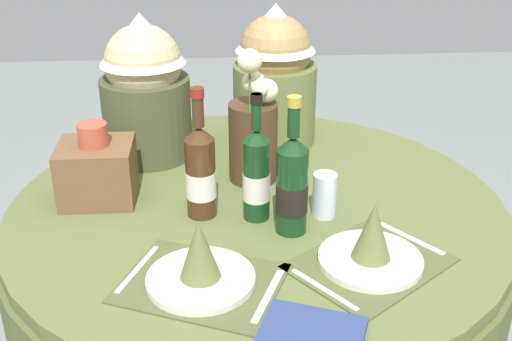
{
  "coord_description": "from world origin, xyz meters",
  "views": [
    {
      "loc": [
        -0.11,
        -1.51,
        1.57
      ],
      "look_at": [
        0.0,
        0.03,
        0.82
      ],
      "focal_mm": 44.52,
      "sensor_mm": 36.0,
      "label": 1
    }
  ],
  "objects_px": {
    "book_on_table": "(311,334)",
    "tumbler_near_left": "(324,195)",
    "place_setting_right": "(371,247)",
    "wine_bottle_centre": "(200,171)",
    "flower_vase": "(253,132)",
    "wine_bottle_right": "(256,174)",
    "wine_bottle_left": "(292,184)",
    "woven_basket_side_left": "(97,170)",
    "gift_tub_back_centre": "(275,70)",
    "place_setting_left": "(200,266)",
    "gift_tub_back_left": "(145,82)",
    "dining_table": "(257,248)"
  },
  "relations": [
    {
      "from": "flower_vase",
      "to": "wine_bottle_right",
      "type": "distance_m",
      "value": 0.22
    },
    {
      "from": "wine_bottle_centre",
      "to": "book_on_table",
      "type": "bearing_deg",
      "value": -66.9
    },
    {
      "from": "book_on_table",
      "to": "woven_basket_side_left",
      "type": "bearing_deg",
      "value": 150.86
    },
    {
      "from": "gift_tub_back_centre",
      "to": "wine_bottle_left",
      "type": "bearing_deg",
      "value": -91.47
    },
    {
      "from": "gift_tub_back_left",
      "to": "wine_bottle_centre",
      "type": "bearing_deg",
      "value": -67.06
    },
    {
      "from": "wine_bottle_left",
      "to": "book_on_table",
      "type": "height_order",
      "value": "wine_bottle_left"
    },
    {
      "from": "place_setting_left",
      "to": "wine_bottle_right",
      "type": "xyz_separation_m",
      "value": [
        0.14,
        0.28,
        0.08
      ]
    },
    {
      "from": "place_setting_right",
      "to": "wine_bottle_centre",
      "type": "xyz_separation_m",
      "value": [
        -0.39,
        0.26,
        0.08
      ]
    },
    {
      "from": "woven_basket_side_left",
      "to": "gift_tub_back_left",
      "type": "bearing_deg",
      "value": 68.09
    },
    {
      "from": "woven_basket_side_left",
      "to": "wine_bottle_right",
      "type": "bearing_deg",
      "value": -17.45
    },
    {
      "from": "book_on_table",
      "to": "dining_table",
      "type": "bearing_deg",
      "value": 118.49
    },
    {
      "from": "flower_vase",
      "to": "dining_table",
      "type": "bearing_deg",
      "value": -89.63
    },
    {
      "from": "place_setting_right",
      "to": "tumbler_near_left",
      "type": "xyz_separation_m",
      "value": [
        -0.07,
        0.23,
        0.01
      ]
    },
    {
      "from": "dining_table",
      "to": "tumbler_near_left",
      "type": "xyz_separation_m",
      "value": [
        0.17,
        -0.08,
        0.21
      ]
    },
    {
      "from": "tumbler_near_left",
      "to": "book_on_table",
      "type": "relative_size",
      "value": 0.6
    },
    {
      "from": "place_setting_right",
      "to": "book_on_table",
      "type": "relative_size",
      "value": 2.15
    },
    {
      "from": "place_setting_right",
      "to": "gift_tub_back_left",
      "type": "bearing_deg",
      "value": 130.26
    },
    {
      "from": "place_setting_right",
      "to": "gift_tub_back_centre",
      "type": "relative_size",
      "value": 0.95
    },
    {
      "from": "wine_bottle_right",
      "to": "book_on_table",
      "type": "distance_m",
      "value": 0.49
    },
    {
      "from": "gift_tub_back_centre",
      "to": "woven_basket_side_left",
      "type": "bearing_deg",
      "value": -144.35
    },
    {
      "from": "dining_table",
      "to": "gift_tub_back_left",
      "type": "height_order",
      "value": "gift_tub_back_left"
    },
    {
      "from": "place_setting_left",
      "to": "gift_tub_back_left",
      "type": "bearing_deg",
      "value": 103.18
    },
    {
      "from": "gift_tub_back_left",
      "to": "gift_tub_back_centre",
      "type": "height_order",
      "value": "gift_tub_back_centre"
    },
    {
      "from": "flower_vase",
      "to": "wine_bottle_centre",
      "type": "xyz_separation_m",
      "value": [
        -0.15,
        -0.19,
        -0.02
      ]
    },
    {
      "from": "wine_bottle_centre",
      "to": "book_on_table",
      "type": "relative_size",
      "value": 1.75
    },
    {
      "from": "gift_tub_back_left",
      "to": "woven_basket_side_left",
      "type": "height_order",
      "value": "gift_tub_back_left"
    },
    {
      "from": "flower_vase",
      "to": "wine_bottle_left",
      "type": "xyz_separation_m",
      "value": [
        0.08,
        -0.29,
        -0.02
      ]
    },
    {
      "from": "flower_vase",
      "to": "wine_bottle_right",
      "type": "relative_size",
      "value": 1.19
    },
    {
      "from": "wine_bottle_left",
      "to": "book_on_table",
      "type": "xyz_separation_m",
      "value": [
        -0.01,
        -0.4,
        -0.12
      ]
    },
    {
      "from": "flower_vase",
      "to": "gift_tub_back_left",
      "type": "distance_m",
      "value": 0.38
    },
    {
      "from": "dining_table",
      "to": "wine_bottle_centre",
      "type": "relative_size",
      "value": 3.93
    },
    {
      "from": "dining_table",
      "to": "woven_basket_side_left",
      "type": "height_order",
      "value": "woven_basket_side_left"
    },
    {
      "from": "place_setting_right",
      "to": "wine_bottle_centre",
      "type": "relative_size",
      "value": 1.23
    },
    {
      "from": "wine_bottle_left",
      "to": "gift_tub_back_centre",
      "type": "bearing_deg",
      "value": 88.53
    },
    {
      "from": "place_setting_left",
      "to": "wine_bottle_right",
      "type": "relative_size",
      "value": 1.23
    },
    {
      "from": "flower_vase",
      "to": "wine_bottle_right",
      "type": "xyz_separation_m",
      "value": [
        -0.01,
        -0.22,
        -0.02
      ]
    },
    {
      "from": "dining_table",
      "to": "place_setting_right",
      "type": "bearing_deg",
      "value": -52.7
    },
    {
      "from": "gift_tub_back_centre",
      "to": "woven_basket_side_left",
      "type": "relative_size",
      "value": 2.04
    },
    {
      "from": "place_setting_left",
      "to": "wine_bottle_left",
      "type": "relative_size",
      "value": 1.17
    },
    {
      "from": "wine_bottle_right",
      "to": "book_on_table",
      "type": "height_order",
      "value": "wine_bottle_right"
    },
    {
      "from": "place_setting_left",
      "to": "wine_bottle_centre",
      "type": "height_order",
      "value": "wine_bottle_centre"
    },
    {
      "from": "wine_bottle_centre",
      "to": "place_setting_left",
      "type": "bearing_deg",
      "value": -90.36
    },
    {
      "from": "tumbler_near_left",
      "to": "gift_tub_back_left",
      "type": "relative_size",
      "value": 0.27
    },
    {
      "from": "dining_table",
      "to": "gift_tub_back_centre",
      "type": "bearing_deg",
      "value": 78.18
    },
    {
      "from": "tumbler_near_left",
      "to": "woven_basket_side_left",
      "type": "distance_m",
      "value": 0.61
    },
    {
      "from": "book_on_table",
      "to": "tumbler_near_left",
      "type": "bearing_deg",
      "value": 99.33
    },
    {
      "from": "wine_bottle_right",
      "to": "dining_table",
      "type": "bearing_deg",
      "value": 84.84
    },
    {
      "from": "place_setting_right",
      "to": "wine_bottle_left",
      "type": "xyz_separation_m",
      "value": [
        -0.16,
        0.16,
        0.08
      ]
    },
    {
      "from": "place_setting_left",
      "to": "tumbler_near_left",
      "type": "xyz_separation_m",
      "value": [
        0.32,
        0.28,
        0.01
      ]
    },
    {
      "from": "woven_basket_side_left",
      "to": "dining_table",
      "type": "bearing_deg",
      "value": -7.29
    }
  ]
}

